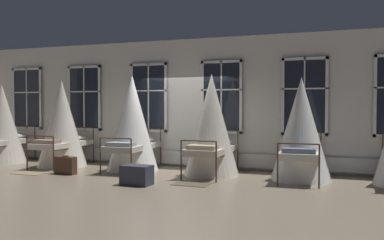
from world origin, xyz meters
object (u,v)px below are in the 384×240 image
object	(u,v)px
cot_fourth	(211,126)
cot_fifth	(301,130)
suitcase_dark	(66,165)
cot_third	(132,124)
cot_second	(62,124)
travel_trunk	(137,175)
cot_first	(2,125)

from	to	relation	value
cot_fourth	cot_fifth	bearing A→B (deg)	-87.51
suitcase_dark	cot_third	bearing A→B (deg)	46.05
cot_second	travel_trunk	size ratio (longest dim) A/B	3.79
cot_second	cot_first	bearing A→B (deg)	89.44
cot_second	cot_fourth	xyz separation A→B (m)	(4.41, -0.01, 0.03)
cot_first	cot_second	size ratio (longest dim) A/B	0.97
cot_fourth	suitcase_dark	distance (m)	3.76
cot_third	suitcase_dark	xyz separation A→B (m)	(-1.26, -1.15, -0.99)
cot_fifth	travel_trunk	world-z (taller)	cot_fifth
cot_third	cot_fourth	bearing A→B (deg)	-92.21
cot_fourth	suitcase_dark	xyz separation A→B (m)	(-3.45, -1.13, -0.98)
cot_third	suitcase_dark	distance (m)	1.97
cot_first	cot_third	bearing A→B (deg)	-91.60
cot_third	suitcase_dark	size ratio (longest dim) A/B	4.38
cot_fifth	cot_third	bearing A→B (deg)	88.58
cot_second	cot_fifth	distance (m)	6.55
cot_first	cot_second	distance (m)	2.15
cot_fourth	travel_trunk	xyz separation A→B (m)	(-1.14, -1.78, -0.99)
cot_third	travel_trunk	bearing A→B (deg)	-151.32
cot_third	cot_fifth	bearing A→B (deg)	-91.45
cot_second	cot_fifth	bearing A→B (deg)	-90.22
travel_trunk	cot_second	bearing A→B (deg)	151.33
cot_third	cot_fourth	distance (m)	2.19
cot_first	cot_fifth	size ratio (longest dim) A/B	0.99
cot_second	travel_trunk	distance (m)	3.86
cot_third	cot_fourth	size ratio (longest dim) A/B	1.01
cot_first	cot_fourth	distance (m)	6.57
cot_third	travel_trunk	size ratio (longest dim) A/B	3.91
cot_fifth	cot_second	bearing A→B (deg)	88.57
cot_fifth	suitcase_dark	distance (m)	5.78
cot_fourth	cot_fifth	distance (m)	2.14
suitcase_dark	travel_trunk	world-z (taller)	suitcase_dark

